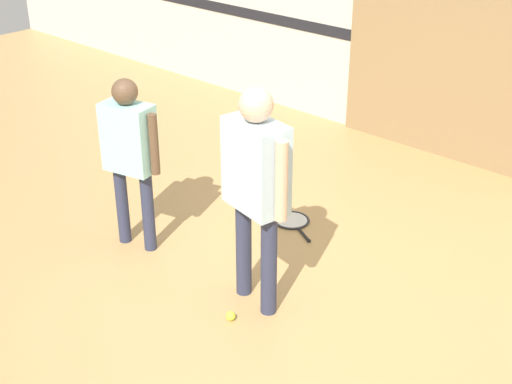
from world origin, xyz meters
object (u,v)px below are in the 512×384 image
racket_spare_on_floor (292,221)px  tennis_ball_near_instructor (231,316)px  tennis_ball_by_spare_racket (268,216)px  person_instructor (256,177)px  person_student_left (130,147)px

racket_spare_on_floor → tennis_ball_near_instructor: size_ratio=8.32×
racket_spare_on_floor → tennis_ball_by_spare_racket: size_ratio=8.32×
person_instructor → tennis_ball_by_spare_racket: bearing=138.2°
person_instructor → tennis_ball_by_spare_racket: (-0.71, 0.95, -0.95)m
tennis_ball_near_instructor → tennis_ball_by_spare_racket: same height
person_student_left → tennis_ball_near_instructor: person_student_left is taller
racket_spare_on_floor → tennis_ball_near_instructor: 1.44m
person_student_left → tennis_ball_by_spare_racket: size_ratio=21.15×
racket_spare_on_floor → tennis_ball_by_spare_racket: 0.21m
person_instructor → racket_spare_on_floor: 1.53m
person_instructor → tennis_ball_near_instructor: bearing=-75.3°
person_student_left → racket_spare_on_floor: person_student_left is taller
person_instructor → tennis_ball_near_instructor: person_instructor is taller
tennis_ball_by_spare_racket → person_instructor: bearing=-53.1°
racket_spare_on_floor → tennis_ball_near_instructor: tennis_ball_near_instructor is taller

